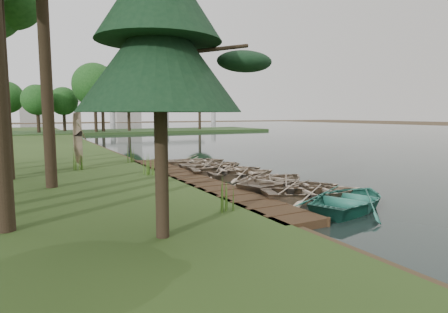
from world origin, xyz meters
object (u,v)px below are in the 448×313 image
boardwalk (193,182)px  rowboat_2 (294,185)px  rowboat_0 (351,197)px  pine_tree (159,22)px  rowboat_1 (314,190)px  stored_rowboat (81,161)px

boardwalk → rowboat_2: (2.67, -4.07, 0.28)m
rowboat_0 → pine_tree: size_ratio=0.50×
pine_tree → rowboat_0: bearing=3.8°
rowboat_2 → pine_tree: (-6.66, -3.23, 4.93)m
rowboat_2 → rowboat_1: bearing=-158.6°
rowboat_0 → rowboat_2: bearing=-17.4°
rowboat_1 → rowboat_2: size_ratio=1.04×
rowboat_1 → pine_tree: (-6.60, -2.04, 4.91)m
boardwalk → rowboat_0: rowboat_0 is taller
boardwalk → stored_rowboat: bearing=121.5°
stored_rowboat → rowboat_0: bearing=-149.0°
rowboat_0 → rowboat_2: size_ratio=1.09×
rowboat_2 → stored_rowboat: stored_rowboat is taller
boardwalk → rowboat_0: bearing=-67.3°
boardwalk → stored_rowboat: (-4.02, 6.56, 0.48)m
boardwalk → rowboat_1: rowboat_1 is taller
stored_rowboat → pine_tree: bearing=-176.1°
rowboat_2 → stored_rowboat: 12.56m
rowboat_2 → stored_rowboat: size_ratio=1.17×
rowboat_1 → rowboat_2: rowboat_1 is taller
rowboat_0 → rowboat_1: 1.60m
rowboat_1 → stored_rowboat: (-6.64, 11.82, 0.18)m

